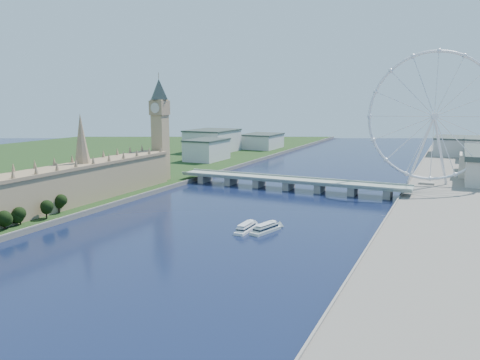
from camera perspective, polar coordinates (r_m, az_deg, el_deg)
The scene contains 8 objects.
ground at distance 198.11m, azimuth -25.24°, elevation -16.26°, with size 2000.00×2000.00×0.00m, color #15223C.
parliament_range at distance 394.29m, azimuth -18.50°, elevation -0.19°, with size 24.00×200.00×70.00m.
big_ben at distance 472.97m, azimuth -9.76°, elevation 7.65°, with size 20.02×20.02×110.00m.
westminster_bridge at distance 441.00m, azimuth 5.97°, elevation -0.26°, with size 220.00×22.00×9.50m.
london_eye at distance 466.38m, azimuth 22.60°, elevation 7.12°, with size 113.60×39.12×124.30m.
city_skyline at distance 681.64m, azimuth 16.35°, elevation 3.87°, with size 505.00×280.00×32.00m.
tour_boat_near at distance 302.11m, azimuth 0.73°, elevation -6.27°, with size 6.77×26.66×5.86m, color white, non-canonical shape.
tour_boat_far at distance 300.81m, azimuth 3.15°, elevation -6.35°, with size 7.09×27.84×6.13m, color silver, non-canonical shape.
Camera 1 is at (141.13, -110.52, 84.34)m, focal length 35.00 mm.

